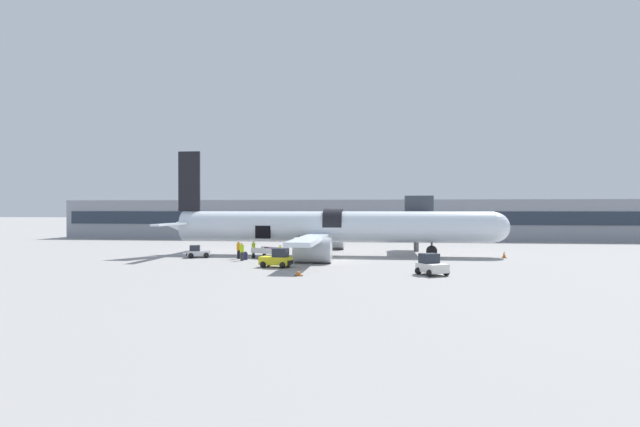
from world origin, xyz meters
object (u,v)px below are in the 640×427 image
at_px(baggage_tug_lead, 277,259).
at_px(ground_crew_supervisor, 299,251).
at_px(baggage_tug_rear, 431,266).
at_px(suitcase_on_tarmac_upright, 245,256).
at_px(ground_crew_helper, 306,250).
at_px(ground_crew_loader_a, 280,253).
at_px(ground_crew_loader_b, 239,249).
at_px(ground_crew_marshal, 253,248).
at_px(baggage_tug_mid, 198,252).
at_px(airplane, 329,228).
at_px(ground_crew_driver, 242,251).
at_px(baggage_cart_loading, 267,253).

xyz_separation_m(baggage_tug_lead, ground_crew_supervisor, (0.93, 6.44, 0.23)).
height_order(baggage_tug_rear, suitcase_on_tarmac_upright, baggage_tug_rear).
bearing_deg(ground_crew_helper, ground_crew_loader_a, -114.40).
bearing_deg(suitcase_on_tarmac_upright, ground_crew_loader_b, 139.98).
height_order(ground_crew_loader_a, ground_crew_loader_b, ground_crew_loader_b).
relative_size(ground_crew_loader_a, ground_crew_marshal, 0.98).
relative_size(ground_crew_loader_b, suitcase_on_tarmac_upright, 2.27).
relative_size(baggage_tug_lead, baggage_tug_mid, 1.11).
height_order(ground_crew_loader_a, ground_crew_marshal, ground_crew_marshal).
bearing_deg(ground_crew_marshal, ground_crew_supervisor, -31.30).
bearing_deg(baggage_tug_lead, airplane, 74.34).
relative_size(baggage_tug_lead, ground_crew_driver, 1.63).
relative_size(airplane, ground_crew_driver, 21.00).
distance_m(ground_crew_loader_a, ground_crew_loader_b, 5.08).
height_order(airplane, ground_crew_helper, airplane).
relative_size(ground_crew_supervisor, ground_crew_marshal, 1.08).
bearing_deg(baggage_tug_rear, ground_crew_marshal, 142.80).
distance_m(baggage_tug_lead, ground_crew_helper, 9.34).
relative_size(ground_crew_loader_a, ground_crew_helper, 1.06).
relative_size(airplane, suitcase_on_tarmac_upright, 46.56).
relative_size(baggage_tug_mid, ground_crew_helper, 1.73).
bearing_deg(baggage_tug_rear, ground_crew_loader_a, 148.03).
distance_m(airplane, baggage_tug_lead, 12.63).
height_order(baggage_cart_loading, ground_crew_helper, ground_crew_helper).
bearing_deg(ground_crew_helper, suitcase_on_tarmac_upright, -150.77).
bearing_deg(baggage_tug_rear, ground_crew_helper, 132.61).
bearing_deg(suitcase_on_tarmac_upright, baggage_tug_mid, 163.94).
distance_m(baggage_tug_mid, baggage_tug_rear, 25.76).
xyz_separation_m(baggage_tug_mid, ground_crew_loader_a, (9.42, -2.68, 0.31)).
height_order(airplane, baggage_cart_loading, airplane).
distance_m(airplane, ground_crew_supervisor, 6.38).
bearing_deg(baggage_tug_rear, suitcase_on_tarmac_upright, 151.22).
distance_m(baggage_cart_loading, ground_crew_helper, 4.20).
relative_size(baggage_tug_lead, suitcase_on_tarmac_upright, 3.61).
distance_m(ground_crew_loader_b, ground_crew_driver, 1.90).
relative_size(baggage_tug_rear, baggage_cart_loading, 0.77).
bearing_deg(ground_crew_driver, ground_crew_marshal, 90.71).
xyz_separation_m(baggage_cart_loading, ground_crew_supervisor, (3.70, -1.48, 0.36)).
bearing_deg(baggage_tug_mid, ground_crew_loader_b, -10.10).
bearing_deg(ground_crew_supervisor, suitcase_on_tarmac_upright, -176.01).
bearing_deg(ground_crew_loader_b, baggage_cart_loading, 21.75).
relative_size(airplane, ground_crew_marshal, 22.89).
relative_size(airplane, ground_crew_helper, 24.83).
distance_m(baggage_tug_rear, ground_crew_loader_b, 21.22).
distance_m(baggage_tug_mid, ground_crew_driver, 6.10).
relative_size(ground_crew_marshal, suitcase_on_tarmac_upright, 2.03).
distance_m(baggage_tug_lead, ground_crew_supervisor, 6.51).
bearing_deg(airplane, ground_crew_loader_b, -149.90).
height_order(baggage_tug_mid, baggage_tug_rear, baggage_tug_rear).
relative_size(ground_crew_loader_b, ground_crew_supervisor, 1.03).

